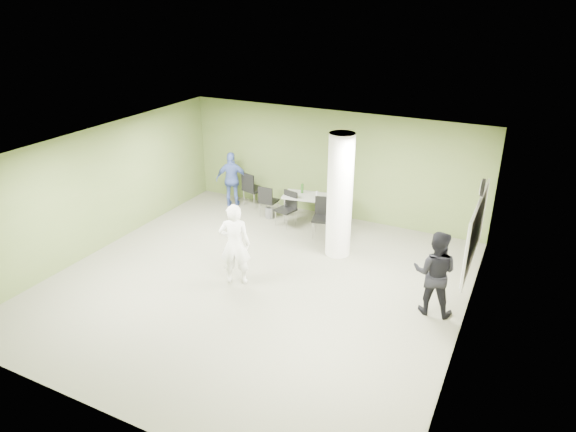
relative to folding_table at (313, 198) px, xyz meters
The scene contains 17 objects.
floor 3.39m from the folding_table, 86.62° to the right, with size 8.00×8.00×0.00m, color #4A4B3B.
ceiling 3.94m from the folding_table, 86.62° to the right, with size 8.00×8.00×0.00m, color white.
wall_back 1.01m from the folding_table, 73.96° to the left, with size 8.00×0.02×2.80m, color #4D5F2C.
wall_left 5.10m from the folding_table, 138.90° to the right, with size 0.02×8.00×2.80m, color #4D5F2C.
wall_right_cream 5.40m from the folding_table, 38.33° to the right, with size 0.02×8.00×2.80m, color beige.
column 1.92m from the folding_table, 47.77° to the right, with size 0.56×0.56×2.80m, color silver.
whiteboard 4.70m from the folding_table, 27.21° to the right, with size 0.05×2.30×1.30m.
wall_clock 4.92m from the folding_table, 27.21° to the right, with size 0.06×0.32×0.32m.
folding_table is the anchor object (origin of this frame).
wastebasket 1.28m from the folding_table, 168.11° to the right, with size 0.23×0.23×0.27m, color #4C4C4C.
chair_back_left 1.98m from the folding_table, behind, with size 0.60×0.60×0.98m.
chair_back_right 1.25m from the folding_table, behind, with size 0.44×0.44×0.86m.
chair_table_left 0.69m from the folding_table, 141.73° to the right, with size 0.53×0.53×0.88m.
chair_table_right 0.79m from the folding_table, 47.95° to the right, with size 0.57×0.57×0.95m.
woman_white 3.43m from the folding_table, 93.39° to the right, with size 0.63×0.41×1.72m, color white.
man_black 4.51m from the folding_table, 37.10° to the right, with size 0.80×0.62×1.64m, color black.
man_blue 2.45m from the folding_table, behind, with size 0.90×0.37×1.53m, color #3D5299.
Camera 1 is at (4.61, -7.81, 5.48)m, focal length 32.00 mm.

